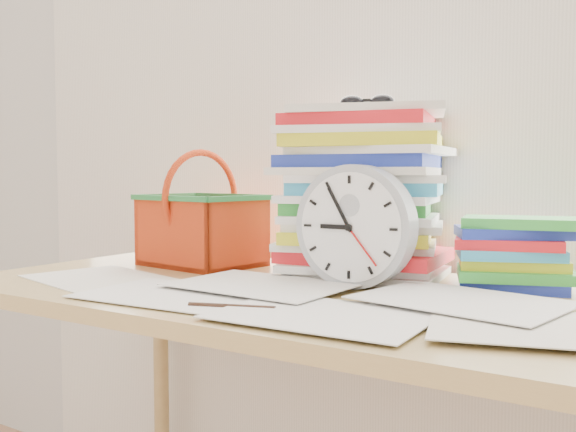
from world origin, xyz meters
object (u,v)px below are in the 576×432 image
Objects in this scene: desk at (296,325)px; book_stack at (513,253)px; basket at (202,209)px; paper_stack at (364,192)px; clock at (355,226)px.

book_stack is (0.37, 0.22, 0.15)m from desk.
basket is (-0.36, 0.15, 0.21)m from desk.
desk is 0.34m from paper_stack.
basket is (-0.73, -0.07, 0.07)m from book_stack.
book_stack is 0.73m from basket.
clock reaches higher than book_stack.
basket reaches higher than book_stack.
paper_stack is 0.34m from book_stack.
desk is 5.03× the size of basket.
paper_stack is 0.41m from basket.
book_stack reaches higher than desk.
desk is at bearing -14.04° from basket.
paper_stack is (0.04, 0.22, 0.26)m from desk.
paper_stack reaches higher than desk.
book_stack is at bearing 13.73° from basket.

